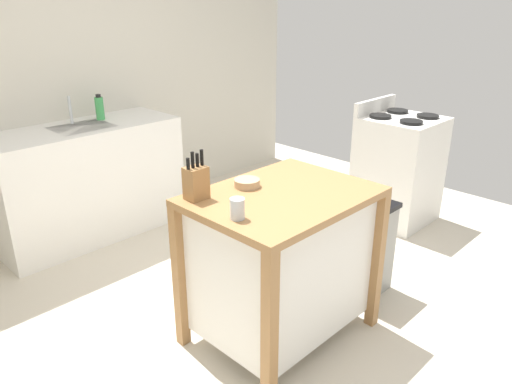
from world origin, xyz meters
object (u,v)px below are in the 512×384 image
kitchen_island (281,258)px  sink_faucet (70,110)px  drinking_cup (237,209)px  bottle_hand_soap (100,108)px  knife_block (196,182)px  bowl_stoneware_deep (247,183)px  trash_bin (365,248)px  stove (398,169)px

kitchen_island → sink_faucet: bearing=93.1°
kitchen_island → drinking_cup: 0.59m
kitchen_island → bottle_hand_soap: size_ratio=4.70×
kitchen_island → bottle_hand_soap: 2.17m
drinking_cup → knife_block: bearing=86.2°
sink_faucet → bowl_stoneware_deep: bearing=-88.6°
drinking_cup → trash_bin: drinking_cup is taller
drinking_cup → bottle_hand_soap: bottle_hand_soap is taller
knife_block → trash_bin: knife_block is taller
bottle_hand_soap → trash_bin: bearing=-74.3°
bottle_hand_soap → kitchen_island: bearing=-93.0°
drinking_cup → bottle_hand_soap: 2.22m
kitchen_island → sink_faucet: (-0.12, 2.15, 0.53)m
sink_faucet → drinking_cup: bearing=-97.0°
knife_block → trash_bin: size_ratio=0.40×
knife_block → drinking_cup: bearing=-93.8°
knife_block → stove: size_ratio=0.24×
kitchen_island → trash_bin: bearing=-7.0°
bowl_stoneware_deep → stove: bearing=4.6°
bottle_hand_soap → knife_block: bearing=-104.6°
bowl_stoneware_deep → trash_bin: bearing=-20.2°
bowl_stoneware_deep → drinking_cup: size_ratio=1.38×
knife_block → bowl_stoneware_deep: bearing=-12.1°
bottle_hand_soap → stove: 2.57m
drinking_cup → kitchen_island: bearing=8.9°
drinking_cup → trash_bin: (1.11, -0.03, -0.63)m
drinking_cup → trash_bin: 1.28m
kitchen_island → stove: bearing=10.7°
knife_block → bowl_stoneware_deep: size_ratio=1.81×
trash_bin → stove: bearing=20.7°
knife_block → sink_faucet: (0.25, 1.88, 0.04)m
kitchen_island → knife_block: knife_block is taller
bowl_stoneware_deep → stove: size_ratio=0.13×
sink_faucet → kitchen_island: bearing=-86.9°
bowl_stoneware_deep → sink_faucet: 1.95m
bowl_stoneware_deep → kitchen_island: bearing=-71.7°
bowl_stoneware_deep → bottle_hand_soap: 1.91m
knife_block → drinking_cup: (-0.02, -0.33, -0.04)m
kitchen_island → trash_bin: size_ratio=1.54×
bowl_stoneware_deep → drinking_cup: 0.42m
trash_bin → kitchen_island: bearing=173.0°
trash_bin → bottle_hand_soap: 2.38m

